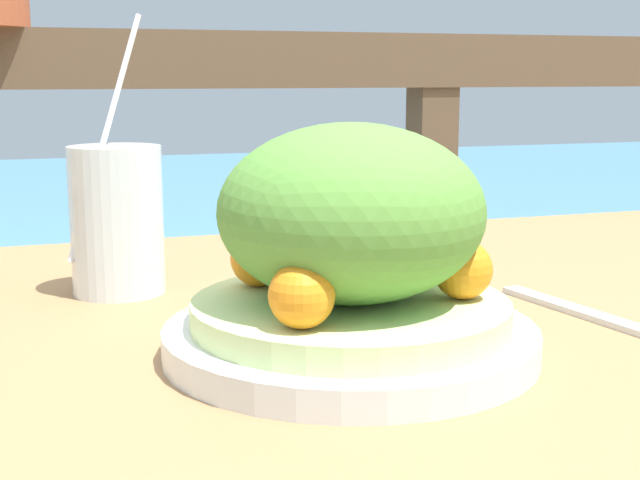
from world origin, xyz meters
name	(u,v)px	position (x,y,z in m)	size (l,w,h in m)	color
patio_table	(335,425)	(0.00, 0.00, 0.63)	(1.25, 0.72, 0.73)	#997047
railing_fence	(176,204)	(0.00, 0.78, 0.71)	(2.80, 0.08, 0.99)	brown
sea_backdrop	(85,243)	(0.00, 3.28, 0.19)	(12.00, 4.00, 0.39)	teal
salad_plate	(350,256)	(-0.03, -0.12, 0.80)	(0.25, 0.25, 0.16)	silver
drink_glass	(117,220)	(-0.16, 0.11, 0.80)	(0.08, 0.08, 0.24)	silver
knife	(585,313)	(0.18, -0.08, 0.74)	(0.05, 0.18, 0.00)	silver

